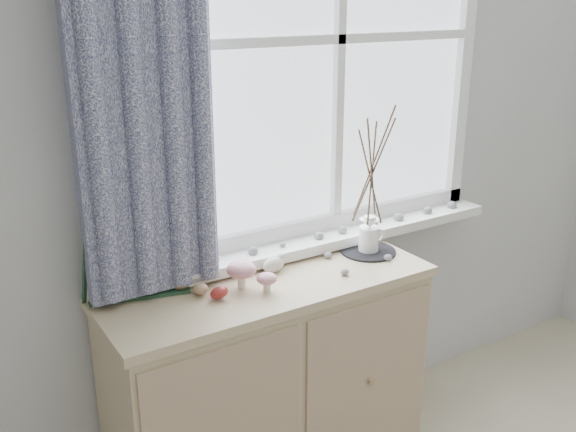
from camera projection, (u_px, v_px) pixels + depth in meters
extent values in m
cube|color=silver|center=(269.00, 139.00, 2.38)|extent=(4.00, 0.04, 2.60)
cube|color=silver|center=(337.00, 39.00, 2.42)|extent=(1.30, 0.01, 1.40)
cube|color=white|center=(343.00, 235.00, 2.61)|extent=(1.45, 0.16, 0.04)
cube|color=#0B133E|center=(138.00, 42.00, 1.90)|extent=(0.44, 0.06, 1.61)
cube|color=#CAB28D|center=(270.00, 389.00, 2.41)|extent=(1.17, 0.43, 0.81)
cube|color=#CAB28D|center=(269.00, 286.00, 2.27)|extent=(1.20, 0.45, 0.03)
cube|color=tan|center=(368.00, 394.00, 2.38)|extent=(0.55, 0.01, 0.75)
cylinder|color=white|center=(242.00, 279.00, 2.20)|extent=(0.03, 0.03, 0.07)
ellipsoid|color=#AF051F|center=(241.00, 269.00, 2.19)|extent=(0.10, 0.10, 0.06)
cylinder|color=white|center=(267.00, 285.00, 2.18)|extent=(0.03, 0.03, 0.05)
ellipsoid|color=#AF051F|center=(267.00, 279.00, 2.17)|extent=(0.07, 0.07, 0.04)
ellipsoid|color=tan|center=(200.00, 289.00, 2.15)|extent=(0.05, 0.04, 0.06)
ellipsoid|color=tan|center=(181.00, 284.00, 2.18)|extent=(0.05, 0.04, 0.06)
ellipsoid|color=maroon|center=(219.00, 293.00, 2.12)|extent=(0.05, 0.04, 0.06)
cylinder|color=black|center=(368.00, 251.00, 2.52)|extent=(0.22, 0.22, 0.01)
cylinder|color=white|center=(369.00, 239.00, 2.50)|extent=(0.09, 0.09, 0.10)
cone|color=white|center=(369.00, 223.00, 2.48)|extent=(0.08, 0.08, 0.04)
cylinder|color=white|center=(370.00, 219.00, 2.47)|extent=(0.05, 0.05, 0.02)
torus|color=white|center=(377.00, 235.00, 2.52)|extent=(0.06, 0.02, 0.06)
ellipsoid|color=gray|center=(345.00, 272.00, 2.31)|extent=(0.03, 0.03, 0.02)
ellipsoid|color=gray|center=(328.00, 255.00, 2.46)|extent=(0.03, 0.03, 0.02)
ellipsoid|color=gray|center=(388.00, 258.00, 2.43)|extent=(0.03, 0.03, 0.02)
ellipsoid|color=gray|center=(296.00, 258.00, 2.43)|extent=(0.03, 0.03, 0.02)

